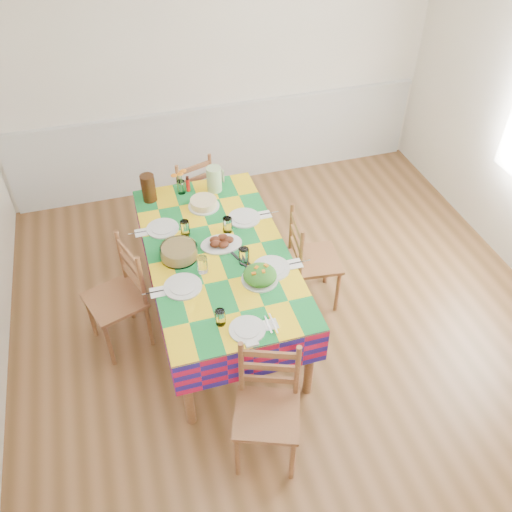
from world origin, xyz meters
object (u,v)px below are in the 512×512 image
at_px(chair_near, 267,409).
at_px(chair_left, 120,298).
at_px(tea_pitcher, 148,188).
at_px(dining_table, 218,259).
at_px(meat_platter, 221,242).
at_px(green_pitcher, 214,179).
at_px(chair_right, 310,260).
at_px(chair_far, 190,195).

relative_size(chair_near, chair_left, 0.98).
xyz_separation_m(tea_pitcher, chair_left, (-0.39, -0.79, -0.42)).
relative_size(dining_table, meat_platter, 6.06).
height_order(dining_table, tea_pitcher, tea_pitcher).
height_order(green_pitcher, chair_left, green_pitcher).
height_order(chair_near, chair_right, chair_near).
bearing_deg(dining_table, chair_left, 178.98).
height_order(dining_table, chair_right, chair_right).
bearing_deg(dining_table, green_pitcher, 78.00).
xyz_separation_m(green_pitcher, tea_pitcher, (-0.56, 0.01, 0.01)).
bearing_deg(green_pitcher, chair_right, -52.11).
xyz_separation_m(dining_table, chair_left, (-0.78, 0.01, -0.21)).
height_order(tea_pitcher, chair_near, tea_pitcher).
relative_size(dining_table, chair_far, 2.20).
bearing_deg(tea_pitcher, chair_far, 46.62).
height_order(dining_table, chair_far, chair_far).
xyz_separation_m(meat_platter, chair_right, (0.74, -0.05, -0.33)).
relative_size(tea_pitcher, chair_far, 0.27).
height_order(dining_table, green_pitcher, green_pitcher).
bearing_deg(green_pitcher, meat_platter, -99.50).
bearing_deg(chair_left, chair_near, 13.86).
distance_m(dining_table, chair_left, 0.81).
relative_size(dining_table, green_pitcher, 8.78).
xyz_separation_m(tea_pitcher, chair_right, (1.18, -0.80, -0.43)).
xyz_separation_m(chair_near, chair_right, (0.77, 1.24, -0.00)).
bearing_deg(chair_near, dining_table, 111.90).
distance_m(tea_pitcher, chair_left, 0.98).
height_order(chair_near, chair_left, chair_left).
xyz_separation_m(dining_table, tea_pitcher, (-0.39, 0.81, 0.20)).
distance_m(meat_platter, tea_pitcher, 0.87).
xyz_separation_m(chair_left, chair_right, (1.56, -0.01, -0.01)).
distance_m(chair_left, chair_right, 1.57).
relative_size(chair_far, chair_right, 0.96).
height_order(chair_left, chair_right, chair_left).
height_order(dining_table, chair_near, chair_near).
relative_size(green_pitcher, chair_left, 0.24).
relative_size(meat_platter, chair_near, 0.35).
bearing_deg(chair_near, tea_pitcher, 122.50).
distance_m(meat_platter, green_pitcher, 0.75).
bearing_deg(chair_near, chair_far, 111.25).
height_order(tea_pitcher, chair_far, tea_pitcher).
bearing_deg(meat_platter, chair_right, -4.13).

